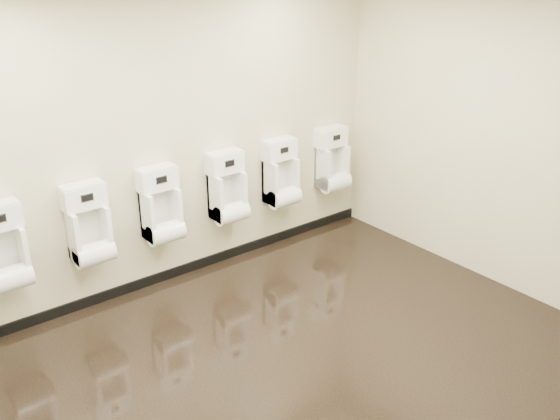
# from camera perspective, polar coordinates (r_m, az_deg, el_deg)

# --- Properties ---
(ground) EXTENTS (5.00, 3.50, 0.00)m
(ground) POSITION_cam_1_polar(r_m,az_deg,el_deg) (5.15, -0.15, -13.66)
(ground) COLOR black
(ground) RESTS_ON ground
(back_wall) EXTENTS (5.00, 0.02, 2.80)m
(back_wall) POSITION_cam_1_polar(r_m,az_deg,el_deg) (5.85, -10.86, 5.99)
(back_wall) COLOR beige
(back_wall) RESTS_ON ground
(front_wall) EXTENTS (5.00, 0.02, 2.80)m
(front_wall) POSITION_cam_1_polar(r_m,az_deg,el_deg) (3.40, 18.56, -7.91)
(front_wall) COLOR beige
(front_wall) RESTS_ON ground
(right_wall) EXTENTS (0.02, 3.50, 2.80)m
(right_wall) POSITION_cam_1_polar(r_m,az_deg,el_deg) (6.23, 18.35, 6.26)
(right_wall) COLOR beige
(right_wall) RESTS_ON ground
(skirting_back) EXTENTS (5.00, 0.02, 0.10)m
(skirting_back) POSITION_cam_1_polar(r_m,az_deg,el_deg) (6.36, -9.91, -5.72)
(skirting_back) COLOR black
(skirting_back) RESTS_ON ground
(urinal_0) EXTENTS (0.38, 0.28, 0.71)m
(urinal_0) POSITION_cam_1_polar(r_m,az_deg,el_deg) (5.47, -23.91, -3.65)
(urinal_0) COLOR white
(urinal_0) RESTS_ON back_wall
(urinal_1) EXTENTS (0.38, 0.28, 0.71)m
(urinal_1) POSITION_cam_1_polar(r_m,az_deg,el_deg) (5.65, -17.04, -1.78)
(urinal_1) COLOR white
(urinal_1) RESTS_ON back_wall
(urinal_2) EXTENTS (0.38, 0.28, 0.71)m
(urinal_2) POSITION_cam_1_polar(r_m,az_deg,el_deg) (5.90, -10.79, -0.05)
(urinal_2) COLOR white
(urinal_2) RESTS_ON back_wall
(urinal_3) EXTENTS (0.38, 0.28, 0.71)m
(urinal_3) POSITION_cam_1_polar(r_m,az_deg,el_deg) (6.25, -4.79, 1.61)
(urinal_3) COLOR white
(urinal_3) RESTS_ON back_wall
(urinal_4) EXTENTS (0.38, 0.28, 0.71)m
(urinal_4) POSITION_cam_1_polar(r_m,az_deg,el_deg) (6.62, 0.11, 2.95)
(urinal_4) COLOR white
(urinal_4) RESTS_ON back_wall
(urinal_5) EXTENTS (0.38, 0.28, 0.71)m
(urinal_5) POSITION_cam_1_polar(r_m,az_deg,el_deg) (7.07, 4.82, 4.22)
(urinal_5) COLOR white
(urinal_5) RESTS_ON back_wall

